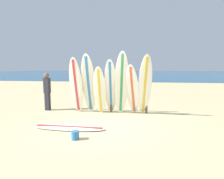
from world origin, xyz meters
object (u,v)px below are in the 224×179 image
at_px(small_boat_offshore, 107,75).
at_px(surfboard_leaning_left, 89,84).
at_px(surfboard_leaning_far_left, 76,86).
at_px(surfboard_leaning_far_right, 145,86).
at_px(surfboard_leaning_center_right, 121,84).
at_px(surfboard_leaning_right, 133,90).
at_px(surfboard_lying_on_sand, 69,128).
at_px(sand_bucket, 75,135).
at_px(beachgoer_standing, 47,90).
at_px(surfboard_leaning_center_left, 100,90).
at_px(surfboard_leaning_center, 111,87).
at_px(surfboard_rack, 111,94).

bearing_deg(small_boat_offshore, surfboard_leaning_left, -82.13).
relative_size(surfboard_leaning_far_left, surfboard_leaning_far_right, 0.97).
bearing_deg(surfboard_leaning_center_right, surfboard_leaning_right, 10.94).
bearing_deg(surfboard_lying_on_sand, small_boat_offshore, 97.24).
height_order(surfboard_lying_on_sand, sand_bucket, sand_bucket).
height_order(surfboard_leaning_left, surfboard_leaning_center_right, surfboard_leaning_center_right).
height_order(surfboard_leaning_left, small_boat_offshore, surfboard_leaning_left).
relative_size(beachgoer_standing, sand_bucket, 7.15).
bearing_deg(small_boat_offshore, sand_bucket, -82.17).
xyz_separation_m(surfboard_leaning_far_left, surfboard_leaning_right, (2.29, 0.05, -0.14)).
bearing_deg(surfboard_leaning_far_right, surfboard_leaning_center_left, -179.51).
bearing_deg(surfboard_leaning_left, small_boat_offshore, 97.87).
distance_m(surfboard_leaning_center_left, surfboard_lying_on_sand, 2.20).
bearing_deg(surfboard_leaning_far_right, beachgoer_standing, 175.12).
bearing_deg(surfboard_leaning_center_left, beachgoer_standing, 171.24).
bearing_deg(surfboard_leaning_center, surfboard_rack, 94.89).
bearing_deg(surfboard_leaning_right, surfboard_leaning_far_right, -8.12).
distance_m(surfboard_leaning_center_right, beachgoer_standing, 3.33).
bearing_deg(surfboard_leaning_left, surfboard_leaning_center, -0.49).
bearing_deg(surfboard_leaning_center_left, surfboard_leaning_center, 9.97).
relative_size(surfboard_leaning_right, sand_bucket, 8.72).
relative_size(surfboard_leaning_center_right, surfboard_leaning_right, 1.25).
distance_m(surfboard_leaning_center_right, small_boat_offshore, 33.32).
relative_size(surfboard_leaning_left, surfboard_leaning_center_right, 0.97).
bearing_deg(surfboard_leaning_far_left, sand_bucket, -72.31).
bearing_deg(beachgoer_standing, sand_bucket, -53.08).
xyz_separation_m(surfboard_leaning_center_right, surfboard_leaning_right, (0.44, 0.08, -0.25)).
bearing_deg(sand_bucket, surfboard_leaning_far_left, 107.69).
xyz_separation_m(surfboard_rack, beachgoer_standing, (-2.82, -0.05, 0.14)).
bearing_deg(sand_bucket, surfboard_leaning_left, 97.37).
bearing_deg(surfboard_leaning_right, beachgoer_standing, 175.53).
bearing_deg(surfboard_leaning_left, surfboard_rack, 21.39).
xyz_separation_m(surfboard_leaning_left, beachgoer_standing, (-1.95, 0.29, -0.30)).
height_order(surfboard_leaning_center_left, surfboard_lying_on_sand, surfboard_leaning_center_left).
bearing_deg(surfboard_lying_on_sand, sand_bucket, -59.32).
xyz_separation_m(beachgoer_standing, sand_bucket, (2.31, -3.07, -0.79)).
height_order(surfboard_leaning_center_right, sand_bucket, surfboard_leaning_center_right).
distance_m(surfboard_leaning_far_left, surfboard_leaning_left, 0.52).
height_order(surfboard_leaning_center_right, surfboard_leaning_right, surfboard_leaning_center_right).
xyz_separation_m(surfboard_leaning_left, surfboard_leaning_center, (0.90, -0.01, -0.11)).
bearing_deg(beachgoer_standing, surfboard_lying_on_sand, -51.10).
xyz_separation_m(surfboard_lying_on_sand, beachgoer_standing, (-1.83, 2.27, 0.87)).
height_order(surfboard_leaning_far_right, surfboard_lying_on_sand, surfboard_leaning_far_right).
relative_size(surfboard_leaning_left, surfboard_leaning_far_right, 1.02).
xyz_separation_m(surfboard_leaning_center, small_boat_offshore, (-5.42, 32.71, -0.84)).
xyz_separation_m(surfboard_rack, surfboard_leaning_center_left, (-0.40, -0.42, 0.20)).
distance_m(surfboard_leaning_far_right, sand_bucket, 3.48).
distance_m(surfboard_leaning_far_left, surfboard_lying_on_sand, 2.26).
height_order(surfboard_leaning_left, beachgoer_standing, surfboard_leaning_left).
xyz_separation_m(surfboard_rack, surfboard_leaning_center_right, (0.47, -0.43, 0.48)).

